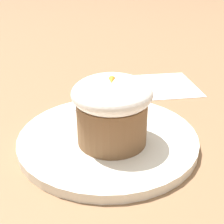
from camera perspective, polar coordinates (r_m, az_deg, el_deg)
The scene contains 5 objects.
ground_plane at distance 0.46m, azimuth -0.74°, elevation -5.55°, with size 4.00×4.00×0.00m, color #846042.
dessert_plate at distance 0.46m, azimuth -0.74°, elevation -4.82°, with size 0.26×0.26×0.01m.
carrot_cake at distance 0.42m, azimuth -0.00°, elevation 0.64°, with size 0.11×0.11×0.10m.
spoon at distance 0.47m, azimuth -2.77°, elevation -2.43°, with size 0.10×0.08×0.01m.
paper_napkin at distance 0.67m, azimuth 9.95°, elevation 4.86°, with size 0.16×0.14×0.00m.
Camera 1 is at (0.39, 0.02, 0.25)m, focal length 50.00 mm.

